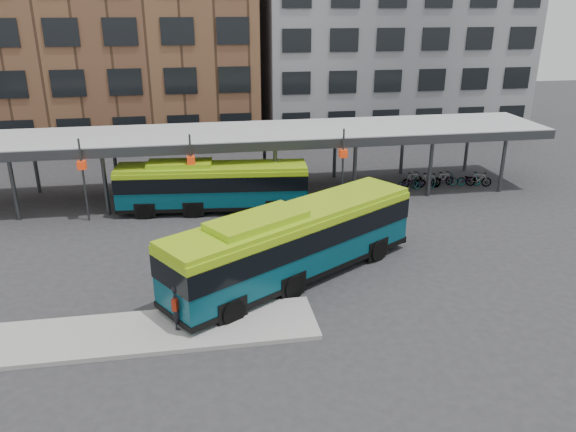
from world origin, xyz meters
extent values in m
plane|color=#28282B|center=(0.00, 0.00, 0.00)|extent=(120.00, 120.00, 0.00)
cube|color=gray|center=(-5.50, -3.00, 0.09)|extent=(14.00, 3.00, 0.18)
cube|color=#999B9E|center=(0.00, 13.00, 4.00)|extent=(40.00, 6.00, 0.35)
cube|color=#383A3D|center=(0.00, 10.00, 3.85)|extent=(40.00, 0.15, 0.55)
cylinder|color=#383A3D|center=(-13.00, 10.50, 1.90)|extent=(0.24, 0.24, 3.80)
cylinder|color=#383A3D|center=(-13.00, 15.50, 1.90)|extent=(0.24, 0.24, 3.80)
cylinder|color=#383A3D|center=(-8.00, 10.50, 1.90)|extent=(0.24, 0.24, 3.80)
cylinder|color=#383A3D|center=(-8.00, 15.50, 1.90)|extent=(0.24, 0.24, 3.80)
cylinder|color=#383A3D|center=(-3.00, 10.50, 1.90)|extent=(0.24, 0.24, 3.80)
cylinder|color=#383A3D|center=(-3.00, 15.50, 1.90)|extent=(0.24, 0.24, 3.80)
cylinder|color=#383A3D|center=(2.00, 10.50, 1.90)|extent=(0.24, 0.24, 3.80)
cylinder|color=#383A3D|center=(2.00, 15.50, 1.90)|extent=(0.24, 0.24, 3.80)
cylinder|color=#383A3D|center=(7.00, 10.50, 1.90)|extent=(0.24, 0.24, 3.80)
cylinder|color=#383A3D|center=(7.00, 15.50, 1.90)|extent=(0.24, 0.24, 3.80)
cylinder|color=#383A3D|center=(12.00, 10.50, 1.90)|extent=(0.24, 0.24, 3.80)
cylinder|color=#383A3D|center=(12.00, 15.50, 1.90)|extent=(0.24, 0.24, 3.80)
cylinder|color=#383A3D|center=(17.00, 10.50, 1.90)|extent=(0.24, 0.24, 3.80)
cylinder|color=#383A3D|center=(17.00, 15.50, 1.90)|extent=(0.24, 0.24, 3.80)
cylinder|color=#383A3D|center=(-9.00, 9.70, 2.40)|extent=(0.12, 0.12, 4.80)
cube|color=red|center=(-9.00, 9.70, 3.30)|extent=(0.45, 0.45, 0.45)
cylinder|color=#383A3D|center=(-3.00, 9.70, 2.40)|extent=(0.12, 0.12, 4.80)
cube|color=red|center=(-3.00, 9.70, 3.30)|extent=(0.45, 0.45, 0.45)
cylinder|color=#383A3D|center=(6.00, 9.70, 2.40)|extent=(0.12, 0.12, 4.80)
cube|color=red|center=(6.00, 9.70, 3.30)|extent=(0.45, 0.45, 0.45)
cube|color=brown|center=(-10.00, 32.00, 11.00)|extent=(26.00, 14.00, 22.00)
cube|color=slate|center=(16.00, 32.00, 10.00)|extent=(24.00, 14.00, 20.00)
cube|color=#063B4A|center=(1.40, 0.63, 1.70)|extent=(12.23, 8.96, 2.65)
cube|color=black|center=(1.40, 0.63, 2.23)|extent=(12.31, 9.05, 1.01)
cube|color=#89B612|center=(1.40, 0.63, 3.13)|extent=(12.17, 8.87, 0.21)
cube|color=#89B612|center=(-0.41, -0.49, 3.34)|extent=(4.62, 3.86, 0.37)
cube|color=black|center=(1.40, 0.63, 0.50)|extent=(12.31, 9.05, 0.25)
cylinder|color=black|center=(5.69, 1.76, 0.53)|extent=(1.07, 0.83, 1.06)
cylinder|color=black|center=(4.33, 3.96, 0.53)|extent=(1.07, 0.83, 1.06)
cylinder|color=black|center=(1.00, -1.15, 0.53)|extent=(1.07, 0.83, 1.06)
cylinder|color=black|center=(-0.37, 1.06, 0.53)|extent=(1.07, 0.83, 1.06)
cylinder|color=black|center=(-1.71, -2.82, 0.53)|extent=(1.07, 0.83, 1.06)
cylinder|color=black|center=(-3.07, -0.62, 0.53)|extent=(1.07, 0.83, 1.06)
cube|color=#063B4A|center=(-1.83, 10.15, 1.48)|extent=(11.29, 3.40, 2.32)
cube|color=black|center=(-1.83, 10.15, 1.95)|extent=(11.34, 3.46, 0.88)
cube|color=#89B612|center=(-1.83, 10.15, 2.73)|extent=(11.28, 3.31, 0.19)
cube|color=#89B612|center=(-3.67, 10.33, 2.92)|extent=(3.85, 2.02, 0.32)
cube|color=black|center=(-1.83, 10.15, 0.44)|extent=(11.35, 3.46, 0.22)
cylinder|color=black|center=(1.75, 8.66, 0.46)|extent=(0.95, 0.37, 0.93)
cylinder|color=black|center=(1.97, 10.91, 0.46)|extent=(0.95, 0.37, 0.93)
cylinder|color=black|center=(-3.04, 9.13, 0.46)|extent=(0.95, 0.37, 0.93)
cylinder|color=black|center=(-2.82, 11.38, 0.46)|extent=(0.95, 0.37, 0.93)
cylinder|color=black|center=(-5.81, 9.41, 0.46)|extent=(0.95, 0.37, 0.93)
cylinder|color=black|center=(-5.59, 11.66, 0.46)|extent=(0.95, 0.37, 0.93)
imported|color=black|center=(-3.74, -3.02, 1.07)|extent=(0.66, 0.77, 1.77)
cube|color=maroon|center=(-3.82, -3.18, 1.30)|extent=(0.31, 0.38, 0.47)
imported|color=slate|center=(11.16, 12.00, 0.45)|extent=(1.80, 1.00, 0.89)
imported|color=slate|center=(11.64, 12.39, 0.53)|extent=(1.85, 1.05, 1.07)
imported|color=slate|center=(12.33, 11.93, 0.42)|extent=(1.61, 0.57, 0.84)
imported|color=slate|center=(12.65, 12.08, 0.51)|extent=(1.77, 0.75, 1.03)
imported|color=slate|center=(14.04, 12.38, 0.43)|extent=(1.71, 0.91, 0.85)
imported|color=slate|center=(13.85, 12.29, 0.51)|extent=(1.76, 0.83, 1.02)
imported|color=slate|center=(15.62, 12.02, 0.42)|extent=(1.68, 0.80, 0.85)
imported|color=slate|center=(16.17, 11.78, 0.51)|extent=(1.75, 1.03, 1.02)
imported|color=slate|center=(15.69, 12.20, 0.43)|extent=(1.69, 0.84, 0.85)
camera|label=1|loc=(-2.81, -21.92, 11.86)|focal=35.00mm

